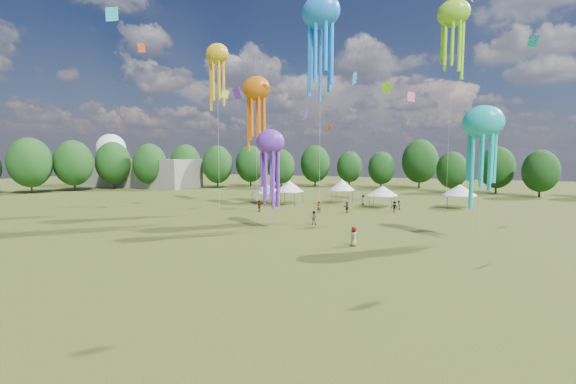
% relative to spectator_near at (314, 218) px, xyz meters
% --- Properties ---
extents(ground, '(300.00, 300.00, 0.00)m').
position_rel_spectator_near_xyz_m(ground, '(2.31, -34.20, -0.88)').
color(ground, '#384416').
rests_on(ground, ground).
extents(spectator_near, '(0.89, 0.71, 1.75)m').
position_rel_spectator_near_xyz_m(spectator_near, '(0.00, 0.00, 0.00)').
color(spectator_near, gray).
rests_on(spectator_near, ground).
extents(spectators_far, '(20.85, 32.55, 1.90)m').
position_rel_spectator_near_xyz_m(spectators_far, '(2.19, 10.52, 0.01)').
color(spectators_far, gray).
rests_on(spectators_far, ground).
extents(festival_tents, '(38.73, 12.22, 4.45)m').
position_rel_spectator_near_xyz_m(festival_tents, '(-1.72, 20.88, 2.20)').
color(festival_tents, '#47474C').
rests_on(festival_tents, ground).
extents(show_kites, '(41.91, 27.27, 32.00)m').
position_rel_spectator_near_xyz_m(show_kites, '(-0.25, 7.28, 20.31)').
color(show_kites, orange).
rests_on(show_kites, ground).
extents(small_kites, '(67.27, 54.50, 46.68)m').
position_rel_spectator_near_xyz_m(small_kites, '(3.30, 9.15, 28.34)').
color(small_kites, orange).
rests_on(small_kites, ground).
extents(treeline, '(201.57, 95.24, 13.43)m').
position_rel_spectator_near_xyz_m(treeline, '(-1.55, 28.31, 5.67)').
color(treeline, '#38281C').
rests_on(treeline, ground).
extents(hangar, '(40.00, 12.00, 8.00)m').
position_rel_spectator_near_xyz_m(hangar, '(-69.69, 37.80, 3.12)').
color(hangar, gray).
rests_on(hangar, ground).
extents(radome, '(9.00, 9.00, 16.00)m').
position_rel_spectator_near_xyz_m(radome, '(-85.69, 43.80, 9.11)').
color(radome, white).
rests_on(radome, ground).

